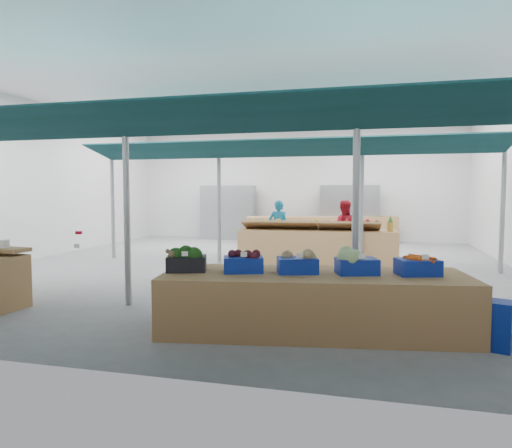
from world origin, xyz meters
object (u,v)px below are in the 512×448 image
(fruit_counter, at_px, (317,246))
(vendor_left, at_px, (279,228))
(vendor_right, at_px, (344,229))
(veg_counter, at_px, (314,302))
(crate_stack, at_px, (489,324))

(fruit_counter, height_order, vendor_left, vendor_left)
(vendor_left, distance_m, vendor_right, 1.80)
(veg_counter, distance_m, vendor_right, 6.79)
(fruit_counter, distance_m, vendor_right, 1.30)
(fruit_counter, distance_m, crate_stack, 6.40)
(fruit_counter, xyz_separation_m, crate_stack, (2.62, -5.83, -0.14))
(veg_counter, bearing_deg, fruit_counter, 87.47)
(veg_counter, height_order, crate_stack, veg_counter)
(veg_counter, height_order, vendor_left, vendor_left)
(veg_counter, xyz_separation_m, crate_stack, (2.02, -0.16, -0.10))
(fruit_counter, xyz_separation_m, vendor_left, (-1.20, 1.10, 0.36))
(crate_stack, bearing_deg, vendor_left, 118.82)
(fruit_counter, distance_m, vendor_left, 1.67)
(vendor_right, bearing_deg, vendor_left, -1.73)
(fruit_counter, relative_size, vendor_left, 2.50)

